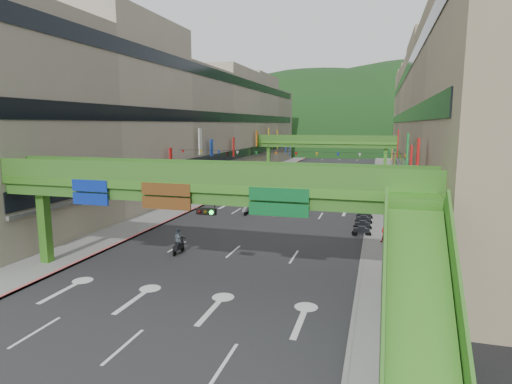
{
  "coord_description": "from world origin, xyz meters",
  "views": [
    {
      "loc": [
        9.95,
        -16.44,
        9.23
      ],
      "look_at": [
        0.0,
        18.0,
        3.5
      ],
      "focal_mm": 30.0,
      "sensor_mm": 36.0,
      "label": 1
    }
  ],
  "objects_px": {
    "overpass_near": "(209,197)",
    "scooter_rider_mid": "(337,190)",
    "car_silver": "(270,189)",
    "scooter_rider_near": "(178,242)",
    "car_yellow": "(328,168)",
    "pedestrian_red": "(386,234)"
  },
  "relations": [
    {
      "from": "overpass_near",
      "to": "scooter_rider_mid",
      "type": "relative_size",
      "value": 13.08
    },
    {
      "from": "car_silver",
      "to": "pedestrian_red",
      "type": "distance_m",
      "value": 25.21
    },
    {
      "from": "overpass_near",
      "to": "pedestrian_red",
      "type": "distance_m",
      "value": 15.88
    },
    {
      "from": "car_silver",
      "to": "car_yellow",
      "type": "height_order",
      "value": "car_yellow"
    },
    {
      "from": "overpass_near",
      "to": "scooter_rider_mid",
      "type": "height_order",
      "value": "overpass_near"
    },
    {
      "from": "scooter_rider_mid",
      "to": "car_silver",
      "type": "relative_size",
      "value": 0.52
    },
    {
      "from": "overpass_near",
      "to": "scooter_rider_near",
      "type": "xyz_separation_m",
      "value": [
        -4.52,
        5.05,
        -4.34
      ]
    },
    {
      "from": "scooter_rider_mid",
      "to": "car_silver",
      "type": "bearing_deg",
      "value": 172.99
    },
    {
      "from": "car_yellow",
      "to": "car_silver",
      "type": "bearing_deg",
      "value": -104.47
    },
    {
      "from": "scooter_rider_mid",
      "to": "car_silver",
      "type": "height_order",
      "value": "scooter_rider_mid"
    },
    {
      "from": "overpass_near",
      "to": "car_yellow",
      "type": "relative_size",
      "value": 6.25
    },
    {
      "from": "pedestrian_red",
      "to": "overpass_near",
      "type": "bearing_deg",
      "value": -122.35
    },
    {
      "from": "overpass_near",
      "to": "car_yellow",
      "type": "height_order",
      "value": "overpass_near"
    },
    {
      "from": "overpass_near",
      "to": "pedestrian_red",
      "type": "height_order",
      "value": "overpass_near"
    },
    {
      "from": "scooter_rider_near",
      "to": "car_yellow",
      "type": "distance_m",
      "value": 56.15
    },
    {
      "from": "overpass_near",
      "to": "pedestrian_red",
      "type": "bearing_deg",
      "value": 50.25
    },
    {
      "from": "scooter_rider_near",
      "to": "pedestrian_red",
      "type": "height_order",
      "value": "scooter_rider_near"
    },
    {
      "from": "scooter_rider_mid",
      "to": "pedestrian_red",
      "type": "xyz_separation_m",
      "value": [
        5.66,
        -19.55,
        -0.32
      ]
    },
    {
      "from": "scooter_rider_near",
      "to": "car_silver",
      "type": "height_order",
      "value": "scooter_rider_near"
    },
    {
      "from": "scooter_rider_near",
      "to": "car_silver",
      "type": "bearing_deg",
      "value": 90.41
    },
    {
      "from": "scooter_rider_near",
      "to": "car_yellow",
      "type": "xyz_separation_m",
      "value": [
        4.02,
        56.0,
        -0.1
      ]
    },
    {
      "from": "scooter_rider_near",
      "to": "car_yellow",
      "type": "relative_size",
      "value": 0.42
    }
  ]
}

